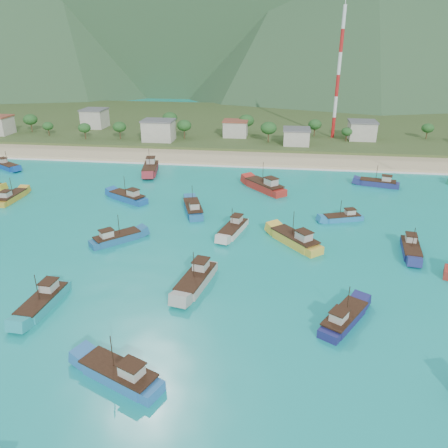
# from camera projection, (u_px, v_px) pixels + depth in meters

# --- Properties ---
(ground) EXTENTS (600.00, 600.00, 0.00)m
(ground) POSITION_uv_depth(u_px,v_px,m) (190.00, 284.00, 69.51)
(ground) COLOR #0C8D7E
(ground) RESTS_ON ground
(beach) EXTENTS (400.00, 18.00, 1.20)m
(beach) POSITION_uv_depth(u_px,v_px,m) (239.00, 158.00, 141.44)
(beach) COLOR beige
(beach) RESTS_ON ground
(land) EXTENTS (400.00, 110.00, 2.40)m
(land) POSITION_uv_depth(u_px,v_px,m) (253.00, 124.00, 196.98)
(land) COLOR #385123
(land) RESTS_ON ground
(surf_line) EXTENTS (400.00, 2.50, 0.08)m
(surf_line) POSITION_uv_depth(u_px,v_px,m) (236.00, 166.00, 132.79)
(surf_line) COLOR white
(surf_line) RESTS_ON ground
(village) EXTENTS (211.01, 30.01, 7.10)m
(village) POSITION_uv_depth(u_px,v_px,m) (280.00, 130.00, 159.94)
(village) COLOR beige
(village) RESTS_ON ground
(vegetation) EXTENTS (277.76, 25.65, 7.87)m
(vegetation) POSITION_uv_depth(u_px,v_px,m) (251.00, 129.00, 161.33)
(vegetation) COLOR #235623
(vegetation) RESTS_ON ground
(radio_tower) EXTENTS (1.20, 1.20, 44.65)m
(radio_tower) POSITION_uv_depth(u_px,v_px,m) (338.00, 75.00, 154.50)
(radio_tower) COLOR red
(radio_tower) RESTS_ON ground
(boat_0) EXTENTS (4.16, 9.94, 5.69)m
(boat_0) POSITION_uv_depth(u_px,v_px,m) (411.00, 249.00, 79.54)
(boat_0) COLOR navy
(boat_0) RESTS_ON ground
(boat_4) EXTENTS (10.05, 7.61, 5.88)m
(boat_4) POSITION_uv_depth(u_px,v_px,m) (7.00, 166.00, 130.27)
(boat_4) COLOR #0F4299
(boat_4) RESTS_ON ground
(boat_5) EXTENTS (10.11, 11.05, 6.85)m
(boat_5) POSITION_uv_depth(u_px,v_px,m) (295.00, 240.00, 82.57)
(boat_5) COLOR yellow
(boat_5) RESTS_ON ground
(boat_6) EXTENTS (11.36, 12.19, 7.61)m
(boat_6) POSITION_uv_depth(u_px,v_px,m) (265.00, 187.00, 111.64)
(boat_6) COLOR red
(boat_6) RESTS_ON ground
(boat_7) EXTENTS (3.73, 10.58, 6.15)m
(boat_7) POSITION_uv_depth(u_px,v_px,m) (43.00, 302.00, 63.61)
(boat_7) COLOR teal
(boat_7) RESTS_ON ground
(boat_8) EXTENTS (2.94, 9.93, 5.87)m
(boat_8) POSITION_uv_depth(u_px,v_px,m) (12.00, 198.00, 104.97)
(boat_8) COLOR gold
(boat_8) RESTS_ON ground
(boat_9) EXTENTS (10.81, 8.09, 6.31)m
(boat_9) POSITION_uv_depth(u_px,v_px,m) (128.00, 198.00, 104.83)
(boat_9) COLOR #1955A2
(boat_9) RESTS_ON ground
(boat_10) EXTENTS (11.03, 7.17, 6.30)m
(boat_10) POSITION_uv_depth(u_px,v_px,m) (120.00, 375.00, 49.84)
(boat_10) COLOR #2969AF
(boat_10) RESTS_ON ground
(boat_11) EXTENTS (8.91, 5.15, 5.06)m
(boat_11) POSITION_uv_depth(u_px,v_px,m) (342.00, 218.00, 93.54)
(boat_11) COLOR #217AB8
(boat_11) RESTS_ON ground
(boat_13) EXTENTS (10.54, 5.38, 5.98)m
(boat_13) POSITION_uv_depth(u_px,v_px,m) (378.00, 183.00, 115.13)
(boat_13) COLOR navy
(boat_13) RESTS_ON ground
(boat_14) EXTENTS (9.09, 8.94, 5.82)m
(boat_14) POSITION_uv_depth(u_px,v_px,m) (116.00, 239.00, 83.71)
(boat_14) COLOR #1E5D90
(boat_14) RESTS_ON ground
(boat_20) EXTENTS (5.45, 10.47, 5.93)m
(boat_20) POSITION_uv_depth(u_px,v_px,m) (233.00, 229.00, 87.72)
(boat_20) COLOR beige
(boat_20) RESTS_ON ground
(boat_23) EXTENTS (6.55, 11.37, 6.45)m
(boat_23) POSITION_uv_depth(u_px,v_px,m) (193.00, 209.00, 97.71)
(boat_23) COLOR #206199
(boat_23) RESTS_ON ground
(boat_24) EXTENTS (7.69, 10.05, 5.89)m
(boat_24) POSITION_uv_depth(u_px,v_px,m) (344.00, 319.00, 59.83)
(boat_24) COLOR navy
(boat_24) RESTS_ON ground
(boat_26) EXTENTS (6.06, 13.13, 7.47)m
(boat_26) POSITION_uv_depth(u_px,v_px,m) (150.00, 169.00, 126.68)
(boat_26) COLOR maroon
(boat_26) RESTS_ON ground
(boat_33) EXTENTS (5.44, 11.59, 6.59)m
(boat_33) POSITION_uv_depth(u_px,v_px,m) (196.00, 280.00, 69.17)
(boat_33) COLOR #AAA49B
(boat_33) RESTS_ON ground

